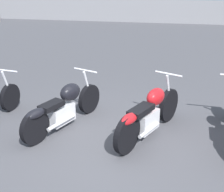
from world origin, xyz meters
TOP-DOWN VIEW (x-y plane):
  - ground_plane at (0.00, 0.00)m, footprint 60.00×60.00m
  - fence_back at (0.00, 14.39)m, footprint 40.00×0.04m
  - motorcycle_slot_1 at (-0.92, 0.57)m, footprint 0.99×2.08m
  - motorcycle_slot_2 at (0.73, 0.53)m, footprint 1.05×2.03m

SIDE VIEW (x-z plane):
  - ground_plane at x=0.00m, z-range 0.00..0.00m
  - motorcycle_slot_1 at x=-0.92m, z-range -0.07..0.93m
  - motorcycle_slot_2 at x=0.73m, z-range -0.07..0.97m
  - fence_back at x=0.00m, z-range 0.00..1.32m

